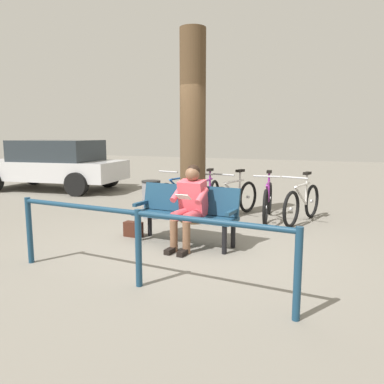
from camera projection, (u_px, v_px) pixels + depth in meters
ground_plane at (188, 245)px, 5.59m from camera, size 40.00×40.00×0.00m
bench at (186, 210)px, 5.65m from camera, size 1.62×0.56×0.87m
person_reading at (190, 202)px, 5.42m from camera, size 0.51×0.78×1.20m
handbag at (133, 229)px, 6.05m from camera, size 0.30×0.15×0.24m
tree_trunk at (193, 128)px, 6.83m from camera, size 0.47×0.47×3.49m
litter_bin at (151, 199)px, 7.38m from camera, size 0.37×0.37×0.74m
bicycle_orange at (302, 203)px, 7.00m from camera, size 0.56×1.65×0.94m
bicycle_silver at (268, 201)px, 7.27m from camera, size 0.48×1.67×0.94m
bicycle_red at (235, 199)px, 7.51m from camera, size 0.60×1.64×0.94m
bicycle_purple at (207, 197)px, 7.68m from camera, size 0.48×1.68×0.94m
bicycle_black at (181, 194)px, 8.07m from camera, size 0.54×1.65×0.94m
railing_fence at (138, 232)px, 3.99m from camera, size 3.42×0.25×0.85m
parked_car at (54, 164)px, 11.13m from camera, size 4.42×2.49×1.47m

